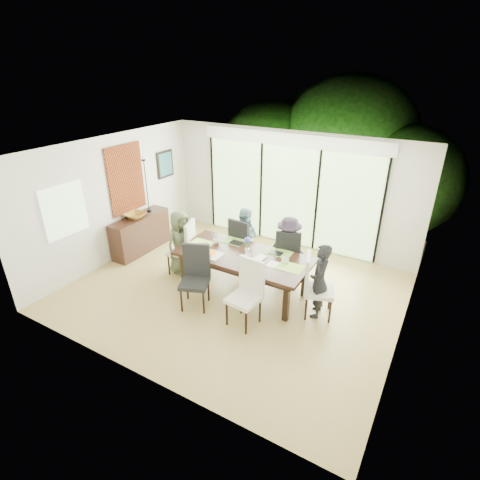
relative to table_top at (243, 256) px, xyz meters
The scene contains 62 objects.
floor 0.78m from the table_top, 142.12° to the right, with size 6.00×5.00×0.01m, color olive.
ceiling 1.96m from the table_top, 142.12° to the right, with size 6.00×5.00×0.01m, color white.
wall_back 2.47m from the table_top, 93.58° to the left, with size 6.00×0.02×2.70m, color beige.
wall_front 2.70m from the table_top, 93.26° to the right, with size 6.00×0.02×2.70m, color white.
wall_left 3.22m from the table_top, behind, with size 0.02×5.00×2.70m, color beige.
wall_right 2.92m from the table_top, ahead, with size 0.02×5.00×2.70m, color silver.
glass_doors 2.40m from the table_top, 93.64° to the left, with size 4.20×0.02×2.30m, color #598C3F.
blinds_header 2.93m from the table_top, 93.66° to the left, with size 4.40×0.06×0.28m, color white.
mullion_a 3.28m from the table_top, 133.83° to the left, with size 0.05×0.04×2.30m, color black.
mullion_b 2.53m from the table_top, 109.93° to the left, with size 0.05×0.04×2.30m, color black.
mullion_c 2.45m from the table_top, 76.79° to the left, with size 0.05×0.04×2.30m, color black.
mullion_d 3.08m from the table_top, 50.23° to the left, with size 0.05×0.04×2.30m, color black.
side_window 3.47m from the table_top, 157.12° to the right, with size 0.02×0.90×1.00m, color #8CAD7F.
deck 3.38m from the table_top, 92.61° to the left, with size 6.00×1.80×0.10m, color brown.
rail_top 4.09m from the table_top, 92.10° to the left, with size 6.00×0.08×0.06m, color brown.
foliage_left 5.49m from the table_top, 110.98° to the left, with size 3.20×3.20×3.20m, color #14380F.
foliage_mid 5.78m from the table_top, 87.48° to the left, with size 4.00×4.00×4.00m, color #14380F.
foliage_right 5.32m from the table_top, 67.23° to the left, with size 2.80×2.80×2.80m, color #14380F.
foliage_far 6.49m from the table_top, 96.70° to the left, with size 3.60×3.60×3.60m, color #14380F.
table_top is the anchor object (origin of this frame).
table_apron 0.09m from the table_top, ahead, with size 2.31×0.94×0.10m, color black.
table_leg_fl 1.23m from the table_top, 158.29° to the right, with size 0.09×0.09×0.72m, color black.
table_leg_fr 1.23m from the table_top, 21.71° to the right, with size 0.09×0.09×0.72m, color black.
table_leg_bl 1.23m from the table_top, 158.29° to the left, with size 0.09×0.09×0.72m, color black.
table_leg_br 1.23m from the table_top, 21.71° to the left, with size 0.09×0.09×0.72m, color black.
chair_left_end 1.51m from the table_top, behind, with size 0.48×0.48×1.15m, color beige, non-canonical shape.
chair_right_end 1.51m from the table_top, ahead, with size 0.48×0.48×1.15m, color beige, non-canonical shape.
chair_far_left 0.98m from the table_top, 117.90° to the left, with size 0.48×0.48×1.15m, color black, non-canonical shape.
chair_far_right 1.03m from the table_top, 57.09° to the left, with size 0.48×0.48×1.15m, color black, non-canonical shape.
chair_near_left 1.02m from the table_top, 119.89° to the right, with size 0.48×0.48×1.15m, color black, non-canonical shape.
chair_near_right 1.02m from the table_top, 60.11° to the right, with size 0.48×0.48×1.15m, color silver, non-canonical shape.
person_left_end 1.48m from the table_top, behind, with size 0.63×0.40×1.35m, color #475237.
person_right_end 1.48m from the table_top, ahead, with size 0.63×0.40×1.35m, color black.
person_far_left 0.95m from the table_top, 118.47° to the left, with size 0.63×0.40×1.35m, color #779BAC.
person_far_right 1.00m from the table_top, 56.47° to the left, with size 0.63×0.40×1.35m, color #281E2E.
placemat_left 0.95m from the table_top, behind, with size 0.46×0.34×0.01m, color #94C044.
placemat_right 0.95m from the table_top, ahead, with size 0.46×0.34×0.01m, color #96C646.
placemat_far_l 0.60m from the table_top, 138.37° to the left, with size 0.46×0.34×0.01m, color #7BB340.
placemat_far_r 0.68m from the table_top, 36.03° to the left, with size 0.46×0.34×0.01m, color #6A9D38.
placemat_paper 0.63m from the table_top, 151.39° to the right, with size 0.46×0.34×0.01m, color white.
tablet_far_l 0.50m from the table_top, 135.00° to the left, with size 0.27×0.19×0.01m, color black.
tablet_far_r 0.61m from the table_top, 34.99° to the left, with size 0.25×0.18×0.01m, color black.
papers 0.70m from the table_top, ahead, with size 0.31×0.23×0.00m, color white.
platter_base 0.63m from the table_top, 151.39° to the right, with size 0.27×0.27×0.03m, color white.
platter_snacks 0.63m from the table_top, 151.39° to the right, with size 0.21×0.21×0.01m, color orange.
vase 0.12m from the table_top, 45.00° to the left, with size 0.08×0.08×0.13m, color silver.
hyacinth_stems 0.23m from the table_top, 45.00° to the left, with size 0.04×0.04×0.17m, color #337226.
hyacinth_blooms 0.33m from the table_top, 45.00° to the left, with size 0.12×0.12×0.12m, color #4C48B4.
laptop 0.86m from the table_top, behind, with size 0.35×0.22×0.03m, color silver.
cup_a 0.72m from the table_top, 167.91° to the left, with size 0.13×0.13×0.10m, color white.
cup_b 0.20m from the table_top, 33.69° to the right, with size 0.10×0.10×0.10m, color white.
cup_c 0.81m from the table_top, ahead, with size 0.13×0.13×0.10m, color white.
book 0.26m from the table_top, 11.31° to the left, with size 0.17×0.24×0.02m, color white.
sideboard 2.94m from the table_top, behind, with size 0.43×1.53×0.86m, color black.
bowl 2.92m from the table_top, behind, with size 0.45×0.45×0.11m, color #885E1D.
candlestick_base 2.99m from the table_top, 167.30° to the left, with size 0.10×0.10×0.04m, color black.
candlestick_shaft 3.07m from the table_top, 167.30° to the left, with size 0.02×0.02×1.19m, color black.
candlestick_pan 3.26m from the table_top, 167.30° to the left, with size 0.10×0.10×0.03m, color black.
candle 3.28m from the table_top, 167.30° to the left, with size 0.03×0.03×0.10m, color silver.
tapestry 3.27m from the table_top, behind, with size 0.02×1.00×1.50m, color #913515.
art_frame 3.64m from the table_top, 153.09° to the left, with size 0.03×0.55×0.65m, color black.
art_canvas 3.62m from the table_top, 152.94° to the left, with size 0.01×0.45×0.55m, color #1A4C54.
Camera 1 is at (3.18, -5.22, 4.04)m, focal length 28.00 mm.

